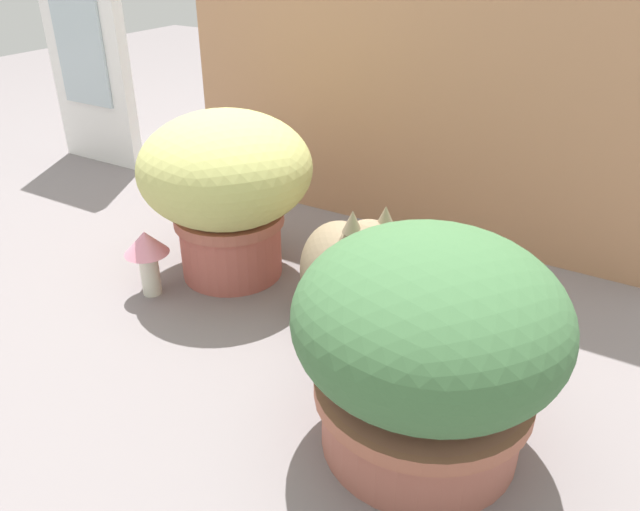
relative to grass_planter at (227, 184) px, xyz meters
name	(u,v)px	position (x,y,z in m)	size (l,w,h in m)	color
ground_plane	(251,313)	(0.14, -0.12, -0.22)	(6.00, 6.00, 0.00)	slate
cardboard_backdrop	(408,63)	(0.23, 0.43, 0.21)	(1.29, 0.03, 0.87)	tan
window_panel_white	(82,27)	(-0.87, 0.39, 0.22)	(0.34, 0.05, 0.87)	white
grass_planter	(227,184)	(0.00, 0.00, 0.00)	(0.38, 0.38, 0.38)	#BB5F52
leafy_planter	(427,343)	(0.59, -0.28, -0.03)	(0.40, 0.40, 0.36)	#AB6251
cat	(348,276)	(0.34, -0.06, -0.10)	(0.32, 0.33, 0.32)	#897558
mushroom_ornament_pink	(147,251)	(-0.10, -0.17, -0.12)	(0.10, 0.10, 0.15)	silver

